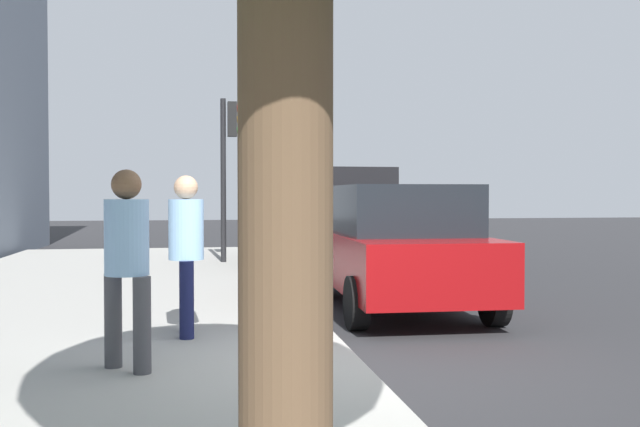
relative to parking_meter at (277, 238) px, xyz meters
The scene contains 8 objects.
ground_plane 1.96m from the parking_meter, 157.51° to the right, with size 80.00×80.00×0.00m, color #2B2B2D.
sidewalk_slab 3.01m from the parking_meter, 121.14° to the left, with size 28.00×6.00×0.15m, color #A8A59E.
parking_meter is the anchor object (origin of this frame).
pedestrian_at_meter 0.97m from the parking_meter, 94.51° to the left, with size 0.52×0.37×1.69m.
pedestrian_bystander 2.09m from the parking_meter, 136.42° to the left, with size 0.41×0.41×1.70m.
parked_sedan_near 2.82m from the parking_meter, 44.03° to the right, with size 4.45×2.06×1.77m.
parked_van_far 8.55m from the parking_meter, 13.19° to the right, with size 5.26×2.26×2.18m.
traffic_signal 8.24m from the parking_meter, ahead, with size 0.24×0.44×3.60m.
Camera 1 is at (-6.24, 1.45, 1.64)m, focal length 39.93 mm.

